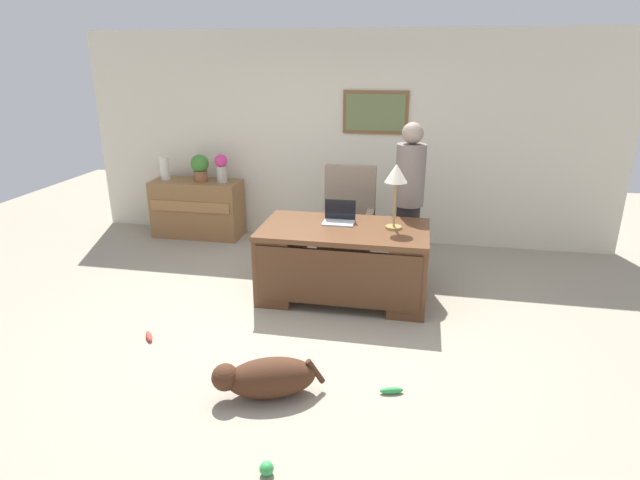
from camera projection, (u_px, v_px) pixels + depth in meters
name	position (u px, v px, depth m)	size (l,w,h in m)	color
ground_plane	(300.00, 325.00, 4.87)	(12.00, 12.00, 0.00)	#9E937F
back_wall	(344.00, 139.00, 6.82)	(7.00, 0.16, 2.70)	beige
desk	(343.00, 260.00, 5.30)	(1.68, 0.95, 0.76)	brown
credenza	(198.00, 208.00, 7.17)	(1.21, 0.50, 0.78)	olive
armchair	(348.00, 223.00, 6.14)	(0.60, 0.59, 1.17)	gray
person_standing	(409.00, 199.00, 5.71)	(0.32, 0.32, 1.73)	#262323
dog_lying	(266.00, 378.00, 3.81)	(0.80, 0.51, 0.30)	#472819
laptop	(339.00, 217.00, 5.35)	(0.32, 0.22, 0.22)	#B2B5BA
desk_lamp	(396.00, 178.00, 5.00)	(0.22, 0.22, 0.65)	#9E8447
vase_with_flowers	(221.00, 167.00, 6.91)	(0.17, 0.17, 0.37)	#B4B3A5
vase_empty	(165.00, 168.00, 7.07)	(0.12, 0.12, 0.31)	silver
potted_plant	(200.00, 167.00, 6.97)	(0.24, 0.24, 0.36)	brown
dog_toy_ball	(267.00, 469.00, 3.12)	(0.09, 0.09, 0.09)	green
dog_toy_bone	(149.00, 336.00, 4.63)	(0.18, 0.05, 0.05)	#E53F33
dog_toy_plush	(391.00, 390.00, 3.88)	(0.18, 0.05, 0.05)	green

